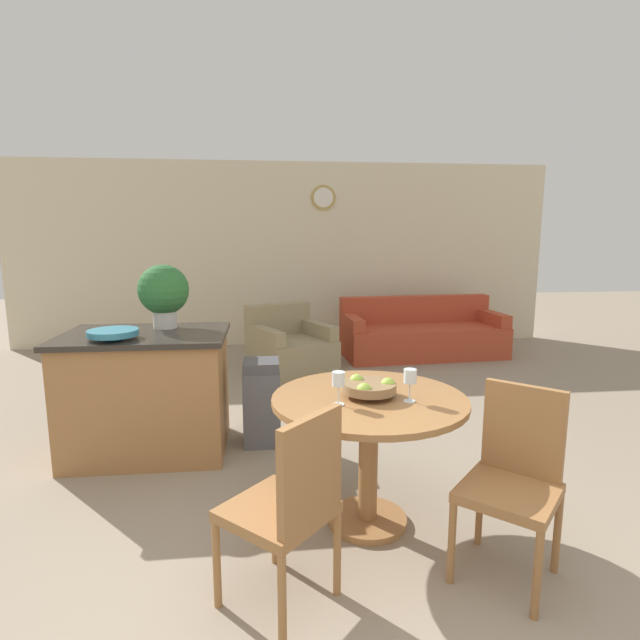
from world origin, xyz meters
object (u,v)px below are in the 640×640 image
dining_table (369,426)px  couch (422,336)px  dining_chair_near_left (290,501)px  kitchen_island (148,393)px  fruit_bowl (369,387)px  wine_glass_left (338,381)px  armchair (290,348)px  dining_chair_near_right (514,473)px  potted_plant (164,292)px  wine_glass_right (410,378)px  teal_bowl (113,333)px  trash_bin (262,402)px

dining_table → couch: 4.24m
dining_table → dining_chair_near_left: 0.78m
kitchen_island → dining_table: bearing=-38.0°
fruit_bowl → dining_table: bearing=71.6°
dining_table → dining_chair_near_left: bearing=-127.5°
wine_glass_left → armchair: wine_glass_left is taller
dining_chair_near_right → potted_plant: (-1.97, 1.81, 0.70)m
dining_table → armchair: (-0.29, 3.35, -0.32)m
kitchen_island → potted_plant: size_ratio=2.43×
wine_glass_right → teal_bowl: bearing=150.2°
dining_chair_near_right → wine_glass_right: 0.68m
wine_glass_right → kitchen_island: (-1.67, 1.25, -0.43)m
dining_table → teal_bowl: bearing=150.0°
dining_chair_near_left → couch: (2.04, 4.55, -0.24)m
dining_chair_near_left → kitchen_island: (-0.99, 1.76, -0.05)m
teal_bowl → trash_bin: bearing=14.6°
potted_plant → trash_bin: 1.15m
wine_glass_left → couch: 4.46m
dining_chair_near_left → fruit_bowl: size_ratio=3.12×
wine_glass_left → trash_bin: bearing=107.6°
fruit_bowl → wine_glass_right: 0.24m
wine_glass_left → couch: bearing=66.6°
wine_glass_left → wine_glass_right: bearing=1.6°
dining_chair_near_left → teal_bowl: (-1.16, 1.56, 0.46)m
wine_glass_left → kitchen_island: size_ratio=0.15×
couch → armchair: couch is taller
dining_chair_near_left → trash_bin: bearing=47.3°
dining_table → fruit_bowl: bearing=-108.4°
trash_bin → dining_chair_near_left: bearing=-85.7°
wine_glass_left → potted_plant: (-1.16, 1.46, 0.32)m
trash_bin → teal_bowl: bearing=-165.4°
dining_table → wine_glass_left: size_ratio=6.02×
dining_chair_near_left → fruit_bowl: bearing=5.5°
dining_table → kitchen_island: (-1.47, 1.15, -0.12)m
fruit_bowl → couch: (1.56, 3.93, -0.54)m
dining_chair_near_right → teal_bowl: teal_bowl is taller
dining_table → fruit_bowl: size_ratio=3.66×
dining_table → couch: couch is taller
teal_bowl → wine_glass_left: bearing=-36.3°
dining_table → trash_bin: dining_table is taller
dining_chair_near_left → dining_chair_near_right: 1.10m
dining_chair_near_right → couch: (0.94, 4.41, -0.24)m
kitchen_island → trash_bin: size_ratio=1.77×
dining_chair_near_left → dining_chair_near_right: same height
potted_plant → couch: 4.01m
kitchen_island → couch: 4.12m
dining_table → wine_glass_right: size_ratio=6.02×
wine_glass_right → teal_bowl: (-1.83, 1.05, 0.08)m
wine_glass_right → kitchen_island: size_ratio=0.15×
teal_bowl → trash_bin: 1.23m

